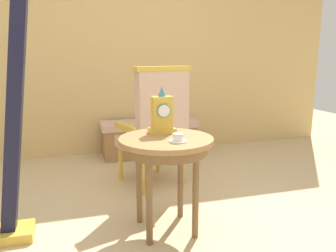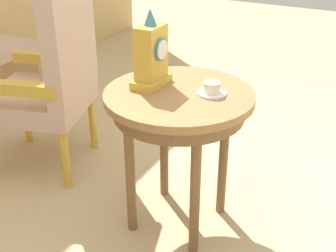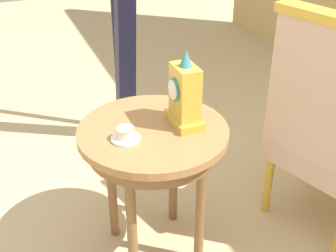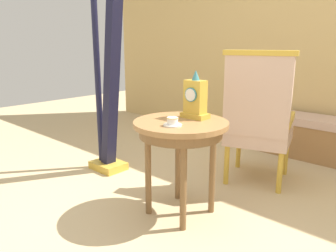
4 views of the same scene
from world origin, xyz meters
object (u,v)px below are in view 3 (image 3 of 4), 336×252
Objects in this scene: armchair at (331,126)px; harp at (123,36)px; teacup_left at (125,135)px; mantel_clock at (185,96)px; side_table at (153,146)px.

harp is (-1.18, -0.65, 0.14)m from armchair.
teacup_left is 0.36× the size of mantel_clock.
mantel_clock is 0.18× the size of harp.
mantel_clock is at bearing -2.18° from harp.
teacup_left is 0.98m from armchair.
armchair is (0.10, 0.96, -0.11)m from teacup_left.
teacup_left reaches higher than side_table.
teacup_left is 0.11× the size of armchair.
armchair is (0.13, 0.69, -0.22)m from mantel_clock.
mantel_clock is 0.29× the size of armchair.
teacup_left is at bearing -72.57° from side_table.
armchair is (0.14, 0.83, -0.00)m from side_table.
side_table is 2.02× the size of mantel_clock.
mantel_clock reaches higher than side_table.
teacup_left is at bearing -95.98° from armchair.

